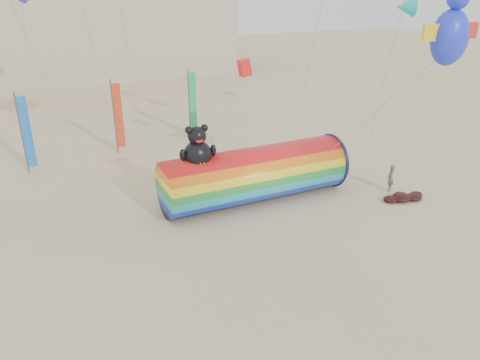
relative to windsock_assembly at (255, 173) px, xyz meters
name	(u,v)px	position (x,y,z in m)	size (l,w,h in m)	color
ground	(244,240)	(-2.45, -3.71, -1.59)	(160.00, 160.00, 0.00)	#CCB58C
windsock_assembly	(255,173)	(0.00, 0.00, 0.00)	(10.40, 3.17, 4.79)	red
kite_handler	(391,178)	(7.66, -2.30, -0.80)	(0.57, 0.38, 1.58)	#4E5154
fabric_bundle	(404,197)	(7.48, -3.66, -1.42)	(2.62, 1.35, 0.41)	#380A0A
festival_banners	(118,116)	(-4.95, 11.11, 1.05)	(12.60, 2.99, 5.20)	#59595E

